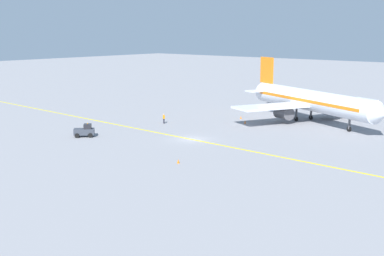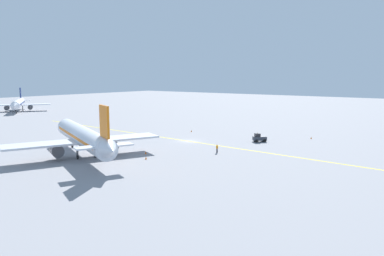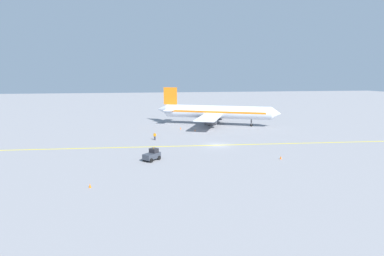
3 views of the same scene
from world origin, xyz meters
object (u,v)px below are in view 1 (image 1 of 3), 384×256
Objects in this scene: airplane_at_gate at (310,101)px; baggage_tug_dark at (85,131)px; traffic_cone_mid_apron at (178,161)px; traffic_cone_far_edge at (241,117)px; ground_crew_worker at (164,118)px; traffic_cone_by_wingtip at (245,122)px.

airplane_at_gate reaches higher than baggage_tug_dark.
traffic_cone_far_edge is (-31.41, -13.00, 0.00)m from traffic_cone_mid_apron.
traffic_cone_by_wingtip is (-9.04, 10.60, -0.63)m from ground_crew_worker.
traffic_cone_mid_apron is at bearing 82.36° from baggage_tug_dark.
airplane_at_gate is 61.29× the size of traffic_cone_far_edge.
baggage_tug_dark is 27.74m from traffic_cone_by_wingtip.
baggage_tug_dark is 1.90× the size of ground_crew_worker.
airplane_at_gate is at bearing 115.90° from traffic_cone_far_edge.
airplane_at_gate reaches higher than ground_crew_worker.
airplane_at_gate is 25.51m from ground_crew_worker.
ground_crew_worker is 3.05× the size of traffic_cone_far_edge.
traffic_cone_by_wingtip is at bearing 130.47° from ground_crew_worker.
traffic_cone_mid_apron is (2.88, 21.48, -0.63)m from baggage_tug_dark.
airplane_at_gate is 10.53× the size of baggage_tug_dark.
baggage_tug_dark is 5.82× the size of traffic_cone_mid_apron.
traffic_cone_far_edge is (-12.45, 7.32, -0.63)m from ground_crew_worker.
traffic_cone_mid_apron is 33.99m from traffic_cone_far_edge.
airplane_at_gate is 39.01m from baggage_tug_dark.
traffic_cone_by_wingtip is at bearing -160.85° from traffic_cone_mid_apron.
ground_crew_worker is 14.46m from traffic_cone_far_edge.
ground_crew_worker is (17.71, -18.15, -2.80)m from airplane_at_gate.
traffic_cone_far_edge is (-3.41, -3.28, 0.00)m from traffic_cone_by_wingtip.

